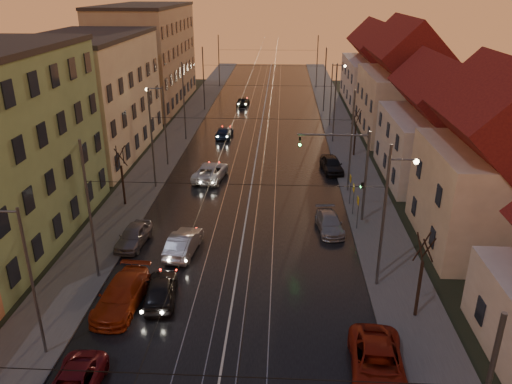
% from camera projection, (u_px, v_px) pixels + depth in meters
% --- Properties ---
extents(road, '(16.00, 120.00, 0.04)m').
position_uv_depth(road, '(259.00, 139.00, 59.36)').
color(road, black).
rests_on(road, ground).
extents(sidewalk_left, '(4.00, 120.00, 0.15)m').
position_uv_depth(sidewalk_left, '(176.00, 137.00, 59.83)').
color(sidewalk_left, '#4C4C4C').
rests_on(sidewalk_left, ground).
extents(sidewalk_right, '(4.00, 120.00, 0.15)m').
position_uv_depth(sidewalk_right, '(344.00, 139.00, 58.86)').
color(sidewalk_right, '#4C4C4C').
rests_on(sidewalk_right, ground).
extents(tram_rail_0, '(0.06, 120.00, 0.03)m').
position_uv_depth(tram_rail_0, '(241.00, 138.00, 59.46)').
color(tram_rail_0, gray).
rests_on(tram_rail_0, road).
extents(tram_rail_1, '(0.06, 120.00, 0.03)m').
position_uv_depth(tram_rail_1, '(253.00, 138.00, 59.39)').
color(tram_rail_1, gray).
rests_on(tram_rail_1, road).
extents(tram_rail_2, '(0.06, 120.00, 0.03)m').
position_uv_depth(tram_rail_2, '(266.00, 138.00, 59.31)').
color(tram_rail_2, gray).
rests_on(tram_rail_2, road).
extents(tram_rail_3, '(0.06, 120.00, 0.03)m').
position_uv_depth(tram_rail_3, '(278.00, 139.00, 59.24)').
color(tram_rail_3, gray).
rests_on(tram_rail_3, road).
extents(apartment_left_2, '(10.00, 20.00, 12.00)m').
position_uv_depth(apartment_left_2, '(90.00, 98.00, 52.38)').
color(apartment_left_2, beige).
rests_on(apartment_left_2, ground).
extents(apartment_left_3, '(10.00, 24.00, 14.00)m').
position_uv_depth(apartment_left_3, '(148.00, 57.00, 74.12)').
color(apartment_left_3, '#9E8066').
rests_on(apartment_left_3, ground).
extents(house_right_1, '(8.67, 10.20, 10.80)m').
position_uv_depth(house_right_1, '(495.00, 171.00, 33.40)').
color(house_right_1, '#C6B598').
rests_on(house_right_1, ground).
extents(house_right_2, '(9.18, 12.24, 9.20)m').
position_uv_depth(house_right_2, '(438.00, 130.00, 45.70)').
color(house_right_2, beige).
rests_on(house_right_2, ground).
extents(house_right_3, '(9.18, 14.28, 11.50)m').
position_uv_depth(house_right_3, '(404.00, 87.00, 59.08)').
color(house_right_3, '#C6B598').
rests_on(house_right_3, ground).
extents(house_right_4, '(9.18, 16.32, 10.00)m').
position_uv_depth(house_right_4, '(377.00, 69.00, 75.96)').
color(house_right_4, beige).
rests_on(house_right_4, ground).
extents(catenary_pole_l_1, '(0.16, 0.16, 9.00)m').
position_uv_depth(catenary_pole_l_1, '(90.00, 213.00, 29.48)').
color(catenary_pole_l_1, '#595B60').
rests_on(catenary_pole_l_1, ground).
extents(catenary_pole_r_1, '(0.16, 0.16, 9.00)m').
position_uv_depth(catenary_pole_r_1, '(383.00, 219.00, 28.64)').
color(catenary_pole_r_1, '#595B60').
rests_on(catenary_pole_r_1, ground).
extents(catenary_pole_l_2, '(0.16, 0.16, 9.00)m').
position_uv_depth(catenary_pole_l_2, '(152.00, 140.00, 43.31)').
color(catenary_pole_l_2, '#595B60').
rests_on(catenary_pole_l_2, ground).
extents(catenary_pole_r_2, '(0.16, 0.16, 9.00)m').
position_uv_depth(catenary_pole_r_2, '(351.00, 143.00, 42.47)').
color(catenary_pole_r_2, '#595B60').
rests_on(catenary_pole_r_2, ground).
extents(catenary_pole_l_3, '(0.16, 0.16, 9.00)m').
position_uv_depth(catenary_pole_l_3, '(184.00, 102.00, 57.14)').
color(catenary_pole_l_3, '#595B60').
rests_on(catenary_pole_l_3, ground).
extents(catenary_pole_r_3, '(0.16, 0.16, 9.00)m').
position_uv_depth(catenary_pole_r_3, '(335.00, 104.00, 56.30)').
color(catenary_pole_r_3, '#595B60').
rests_on(catenary_pole_r_3, ground).
extents(catenary_pole_l_4, '(0.16, 0.16, 9.00)m').
position_uv_depth(catenary_pole_l_4, '(204.00, 79.00, 70.96)').
color(catenary_pole_l_4, '#595B60').
rests_on(catenary_pole_l_4, ground).
extents(catenary_pole_r_4, '(0.16, 0.16, 9.00)m').
position_uv_depth(catenary_pole_r_4, '(325.00, 81.00, 70.13)').
color(catenary_pole_r_4, '#595B60').
rests_on(catenary_pole_r_4, ground).
extents(catenary_pole_l_5, '(0.16, 0.16, 9.00)m').
position_uv_depth(catenary_pole_l_5, '(219.00, 61.00, 87.56)').
color(catenary_pole_l_5, '#595B60').
rests_on(catenary_pole_l_5, ground).
extents(catenary_pole_r_5, '(0.16, 0.16, 9.00)m').
position_uv_depth(catenary_pole_r_5, '(317.00, 62.00, 86.72)').
color(catenary_pole_r_5, '#595B60').
rests_on(catenary_pole_r_5, ground).
extents(street_lamp_0, '(1.75, 0.32, 8.00)m').
position_uv_depth(street_lamp_0, '(23.00, 269.00, 22.90)').
color(street_lamp_0, '#595B60').
rests_on(street_lamp_0, ground).
extents(street_lamp_1, '(1.75, 0.32, 8.00)m').
position_uv_depth(street_lamp_1, '(390.00, 206.00, 29.39)').
color(street_lamp_1, '#595B60').
rests_on(street_lamp_1, ground).
extents(street_lamp_2, '(1.75, 0.32, 8.00)m').
position_uv_depth(street_lamp_2, '(162.00, 118.00, 48.72)').
color(street_lamp_2, '#595B60').
rests_on(street_lamp_2, ground).
extents(street_lamp_3, '(1.75, 0.32, 8.00)m').
position_uv_depth(street_lamp_3, '(334.00, 89.00, 62.58)').
color(street_lamp_3, '#595B60').
rests_on(street_lamp_3, ground).
extents(traffic_light_mast, '(5.30, 0.32, 7.20)m').
position_uv_depth(traffic_light_mast, '(353.00, 165.00, 36.93)').
color(traffic_light_mast, '#595B60').
rests_on(traffic_light_mast, ground).
extents(bare_tree_0, '(1.09, 1.09, 5.11)m').
position_uv_depth(bare_tree_0, '(122.00, 178.00, 40.47)').
color(bare_tree_0, black).
rests_on(bare_tree_0, ground).
extents(bare_tree_1, '(1.09, 1.09, 5.11)m').
position_uv_depth(bare_tree_1, '(420.00, 278.00, 26.58)').
color(bare_tree_1, black).
rests_on(bare_tree_1, ground).
extents(bare_tree_2, '(1.09, 1.09, 5.11)m').
position_uv_depth(bare_tree_2, '(355.00, 134.00, 52.38)').
color(bare_tree_2, black).
rests_on(bare_tree_2, ground).
extents(driving_car_0, '(2.27, 4.50, 1.47)m').
position_uv_depth(driving_car_0, '(161.00, 289.00, 28.73)').
color(driving_car_0, black).
rests_on(driving_car_0, ground).
extents(driving_car_1, '(2.08, 4.74, 1.51)m').
position_uv_depth(driving_car_1, '(184.00, 243.00, 33.87)').
color(driving_car_1, gray).
rests_on(driving_car_1, ground).
extents(driving_car_2, '(3.17, 5.68, 1.50)m').
position_uv_depth(driving_car_2, '(211.00, 171.00, 46.81)').
color(driving_car_2, silver).
rests_on(driving_car_2, ground).
extents(driving_car_3, '(1.96, 4.46, 1.27)m').
position_uv_depth(driving_car_3, '(224.00, 132.00, 59.75)').
color(driving_car_3, '#152541').
rests_on(driving_car_3, ground).
extents(driving_car_4, '(2.04, 4.10, 1.34)m').
position_uv_depth(driving_car_4, '(243.00, 101.00, 75.44)').
color(driving_car_4, black).
rests_on(driving_car_4, ground).
extents(parked_left_2, '(2.54, 5.48, 1.55)m').
position_uv_depth(parked_left_2, '(122.00, 295.00, 28.14)').
color(parked_left_2, '#972C0F').
rests_on(parked_left_2, ground).
extents(parked_left_3, '(2.06, 4.28, 1.41)m').
position_uv_depth(parked_left_3, '(134.00, 236.00, 34.94)').
color(parked_left_3, gray).
rests_on(parked_left_3, ground).
extents(parked_right_0, '(2.85, 5.54, 1.49)m').
position_uv_depth(parked_right_0, '(378.00, 364.00, 23.06)').
color(parked_right_0, maroon).
rests_on(parked_right_0, ground).
extents(parked_right_1, '(2.16, 4.42, 1.24)m').
position_uv_depth(parked_right_1, '(329.00, 223.00, 37.00)').
color(parked_right_1, '#949499').
rests_on(parked_right_1, ground).
extents(parked_right_2, '(2.34, 4.64, 1.52)m').
position_uv_depth(parked_right_2, '(332.00, 164.00, 48.64)').
color(parked_right_2, black).
rests_on(parked_right_2, ground).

